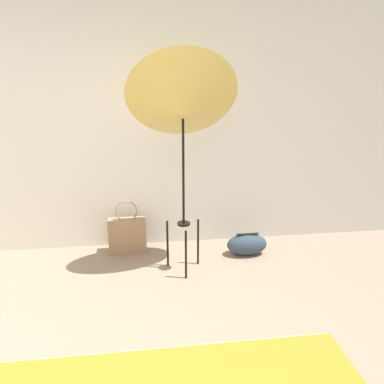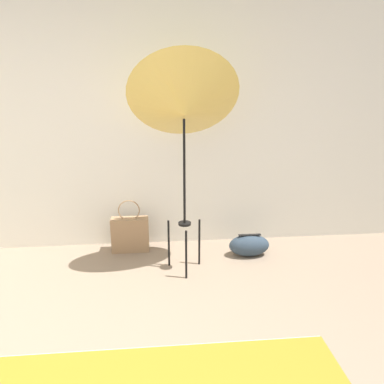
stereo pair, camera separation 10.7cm
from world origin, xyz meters
TOP-DOWN VIEW (x-y plane):
  - wall_back at (0.00, 2.49)m, footprint 8.00×0.05m
  - photo_umbrella at (0.25, 1.84)m, footprint 0.96×0.79m
  - tote_bag at (-0.28, 2.29)m, footprint 0.38×0.14m
  - duffel_bag at (0.92, 2.06)m, footprint 0.41×0.22m

SIDE VIEW (x-z plane):
  - duffel_bag at x=0.92m, z-range 0.00..0.22m
  - tote_bag at x=-0.28m, z-range -0.09..0.46m
  - wall_back at x=0.00m, z-range 0.00..2.60m
  - photo_umbrella at x=0.25m, z-range 0.53..2.49m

